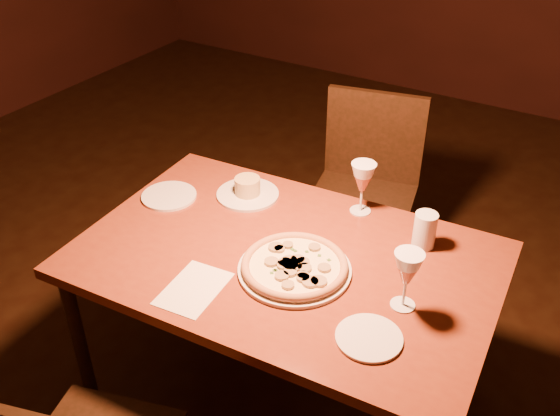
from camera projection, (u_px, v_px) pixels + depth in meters
The scene contains 10 objects.
dining_table at pixel (285, 270), 2.10m from camera, with size 1.42×0.96×0.73m.
chair_far at pixel (365, 186), 2.83m from camera, with size 0.53×0.53×0.93m.
pizza_plate at pixel (295, 266), 1.98m from camera, with size 0.36×0.36×0.04m.
ramekin_saucer at pixel (248, 190), 2.36m from camera, with size 0.24×0.24×0.08m.
wine_glass_far at pixel (362, 188), 2.22m from camera, with size 0.09×0.09×0.20m, color #B3634A, non-canonical shape.
wine_glass_right at pixel (406, 280), 1.80m from camera, with size 0.09×0.09×0.19m, color #B3634A, non-canonical shape.
water_tumbler at pixel (425, 230), 2.07m from camera, with size 0.08×0.08×0.13m, color silver.
side_plate_left at pixel (169, 196), 2.36m from camera, with size 0.21×0.21×0.01m, color silver.
side_plate_near at pixel (369, 338), 1.74m from camera, with size 0.19×0.19×0.01m, color silver.
menu_card at pixel (194, 289), 1.92m from camera, with size 0.16×0.23×0.00m, color silver.
Camera 1 is at (1.01, -1.19, 2.00)m, focal length 40.00 mm.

